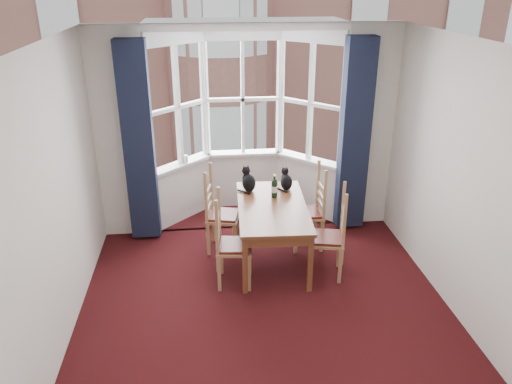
{
  "coord_description": "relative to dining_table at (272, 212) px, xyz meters",
  "views": [
    {
      "loc": [
        -0.59,
        -4.15,
        3.33
      ],
      "look_at": [
        -0.02,
        1.05,
        1.05
      ],
      "focal_mm": 35.0,
      "sensor_mm": 36.0,
      "label": 1
    }
  ],
  "objects": [
    {
      "name": "ceiling",
      "position": [
        -0.21,
        -1.31,
        2.13
      ],
      "size": [
        4.5,
        4.5,
        0.0
      ],
      "primitive_type": "plane",
      "rotation": [
        3.14,
        0.0,
        0.0
      ],
      "color": "white",
      "rests_on": "floor"
    },
    {
      "name": "chair_right_far",
      "position": [
        0.58,
        0.28,
        -0.19
      ],
      "size": [
        0.41,
        0.43,
        0.92
      ],
      "color": "#A2794E",
      "rests_on": "floor"
    },
    {
      "name": "floor",
      "position": [
        -0.21,
        -1.31,
        -0.67
      ],
      "size": [
        4.5,
        4.5,
        0.0
      ],
      "primitive_type": "plane",
      "color": "black",
      "rests_on": "ground"
    },
    {
      "name": "curtain_right",
      "position": [
        1.21,
        0.76,
        0.68
      ],
      "size": [
        0.38,
        0.22,
        2.6
      ],
      "primitive_type": "cube",
      "color": "#171D34",
      "rests_on": "floor"
    },
    {
      "name": "wine_bottle",
      "position": [
        0.06,
        0.25,
        0.21
      ],
      "size": [
        0.08,
        0.08,
        0.3
      ],
      "color": "black",
      "rests_on": "dining_table"
    },
    {
      "name": "cat_left",
      "position": [
        -0.24,
        0.5,
        0.21
      ],
      "size": [
        0.25,
        0.28,
        0.34
      ],
      "color": "black",
      "rests_on": "dining_table"
    },
    {
      "name": "wall_left",
      "position": [
        -2.21,
        -1.31,
        0.73
      ],
      "size": [
        0.0,
        4.5,
        4.5
      ],
      "primitive_type": "plane",
      "rotation": [
        1.57,
        0.0,
        1.57
      ],
      "color": "silver",
      "rests_on": "floor"
    },
    {
      "name": "wall_near",
      "position": [
        -0.21,
        -3.56,
        0.73
      ],
      "size": [
        4.0,
        0.0,
        4.0
      ],
      "primitive_type": "plane",
      "rotation": [
        -1.57,
        0.0,
        0.0
      ],
      "color": "silver",
      "rests_on": "floor"
    },
    {
      "name": "candle_tall",
      "position": [
        -1.06,
        1.29,
        0.26
      ],
      "size": [
        0.06,
        0.06,
        0.12
      ],
      "primitive_type": "cylinder",
      "color": "white",
      "rests_on": "bay_window"
    },
    {
      "name": "cat_right",
      "position": [
        0.25,
        0.49,
        0.19
      ],
      "size": [
        0.19,
        0.24,
        0.3
      ],
      "color": "black",
      "rests_on": "dining_table"
    },
    {
      "name": "chair_left_near",
      "position": [
        -0.59,
        -0.47,
        -0.19
      ],
      "size": [
        0.44,
        0.46,
        0.92
      ],
      "color": "#A2794E",
      "rests_on": "floor"
    },
    {
      "name": "wall_back_pier_right",
      "position": [
        1.44,
        0.94,
        0.73
      ],
      "size": [
        0.7,
        0.12,
        2.8
      ],
      "primitive_type": "cube",
      "color": "silver",
      "rests_on": "floor"
    },
    {
      "name": "chair_right_near",
      "position": [
        0.68,
        -0.44,
        -0.19
      ],
      "size": [
        0.48,
        0.5,
        0.92
      ],
      "color": "#A2794E",
      "rests_on": "floor"
    },
    {
      "name": "tenement_building",
      "position": [
        -0.21,
        12.7,
        0.93
      ],
      "size": [
        18.4,
        7.8,
        15.2
      ],
      "color": "#995D4F",
      "rests_on": "street"
    },
    {
      "name": "street",
      "position": [
        -0.21,
        30.94,
        -6.67
      ],
      "size": [
        80.0,
        80.0,
        0.0
      ],
      "primitive_type": "plane",
      "color": "#333335",
      "rests_on": "ground"
    },
    {
      "name": "bay_window",
      "position": [
        -0.21,
        1.45,
        0.73
      ],
      "size": [
        2.76,
        0.94,
        2.8
      ],
      "color": "white",
      "rests_on": "floor"
    },
    {
      "name": "wall_right",
      "position": [
        1.79,
        -1.31,
        0.73
      ],
      "size": [
        0.0,
        4.5,
        4.5
      ],
      "primitive_type": "plane",
      "rotation": [
        1.57,
        0.0,
        -1.57
      ],
      "color": "silver",
      "rests_on": "floor"
    },
    {
      "name": "chair_left_far",
      "position": [
        -0.68,
        0.34,
        -0.19
      ],
      "size": [
        0.48,
        0.49,
        0.92
      ],
      "color": "#A2794E",
      "rests_on": "floor"
    },
    {
      "name": "curtain_left",
      "position": [
        -1.63,
        0.76,
        0.68
      ],
      "size": [
        0.38,
        0.22,
        2.6
      ],
      "primitive_type": "cube",
      "color": "#171D34",
      "rests_on": "floor"
    },
    {
      "name": "dining_table",
      "position": [
        0.0,
        0.0,
        0.0
      ],
      "size": [
        0.91,
        1.59,
        0.75
      ],
      "color": "brown",
      "rests_on": "floor"
    },
    {
      "name": "wall_back_pier_left",
      "position": [
        -1.86,
        0.94,
        0.73
      ],
      "size": [
        0.7,
        0.12,
        2.8
      ],
      "primitive_type": "cube",
      "color": "silver",
      "rests_on": "floor"
    }
  ]
}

